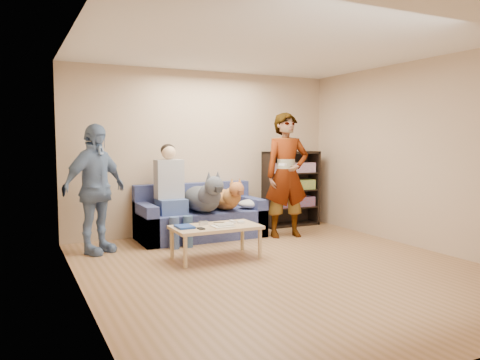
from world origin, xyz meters
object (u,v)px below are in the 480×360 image
camera_silver (204,223)px  coffee_table (216,229)px  person_standing_right (287,175)px  sofa (200,219)px  notebook_blue (185,227)px  person_seated (171,190)px  dog_gray (204,197)px  dog_tan (226,198)px  person_standing_left (95,189)px  bookshelf (291,187)px

camera_silver → coffee_table: camera_silver is taller
person_standing_right → sofa: 1.51m
person_standing_right → coffee_table: person_standing_right is taller
person_standing_right → notebook_blue: 2.11m
person_seated → dog_gray: size_ratio=1.16×
dog_tan → camera_silver: bearing=-128.0°
person_standing_left → notebook_blue: 1.36m
camera_silver → person_seated: bearing=94.9°
camera_silver → person_seated: person_seated is taller
person_seated → bookshelf: (2.29, 0.36, -0.09)m
camera_silver → bookshelf: size_ratio=0.08×
notebook_blue → person_seated: person_seated is taller
person_standing_left → camera_silver: (1.20, -0.84, -0.41)m
dog_tan → coffee_table: (-0.65, -1.11, -0.24)m
dog_gray → person_seated: bearing=165.2°
dog_tan → bookshelf: size_ratio=0.88×
sofa → coffee_table: 1.32m
person_seated → dog_gray: bearing=-14.8°
sofa → person_seated: (-0.49, -0.13, 0.49)m
person_seated → dog_gray: (0.46, -0.12, -0.12)m
sofa → dog_gray: dog_gray is taller
camera_silver → person_seated: 1.09m
dog_tan → dog_gray: bearing=-170.2°
person_seated → camera_silver: bearing=-85.1°
sofa → camera_silver: bearing=-109.1°
person_standing_left → camera_silver: bearing=-68.3°
bookshelf → person_seated: bearing=-171.1°
sofa → dog_tan: 0.53m
person_standing_left → dog_gray: (1.57, 0.08, -0.20)m
sofa → dog_gray: size_ratio=1.50×
person_standing_left → dog_gray: 1.59m
dog_gray → bookshelf: bookshelf is taller
person_standing_left → coffee_table: (1.32, -0.96, -0.49)m
dog_gray → dog_tan: (0.40, 0.07, -0.04)m
person_standing_right → dog_gray: bearing=176.2°
notebook_blue → person_seated: 1.18m
camera_silver → coffee_table: (0.12, -0.12, -0.07)m
sofa → bookshelf: bookshelf is taller
sofa → coffee_table: bearing=-102.4°
person_standing_left → notebook_blue: size_ratio=6.60×
camera_silver → sofa: (0.40, 1.17, -0.16)m
dog_gray → dog_tan: dog_gray is taller
person_standing_right → coffee_table: 1.79m
person_standing_right → notebook_blue: size_ratio=7.38×
sofa → person_seated: person_seated is taller
dog_gray → coffee_table: dog_gray is taller
coffee_table → camera_silver: bearing=135.0°
person_standing_left → sofa: person_standing_left is taller
coffee_table → bookshelf: bookshelf is taller
person_seated → dog_tan: size_ratio=1.29×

